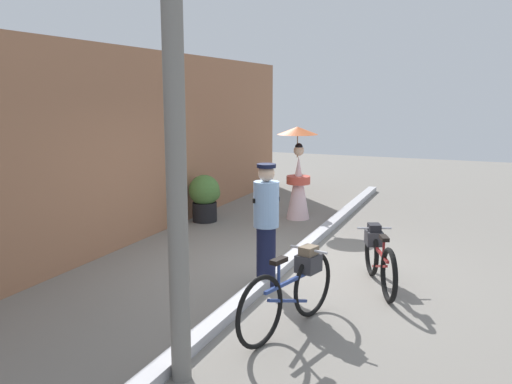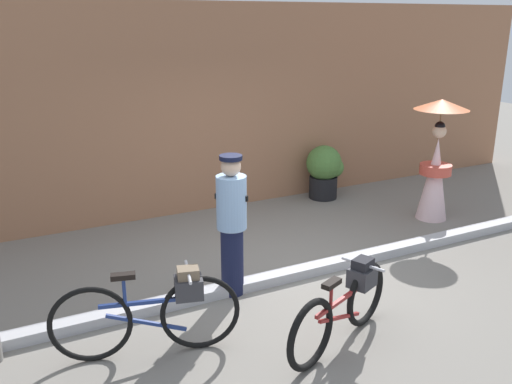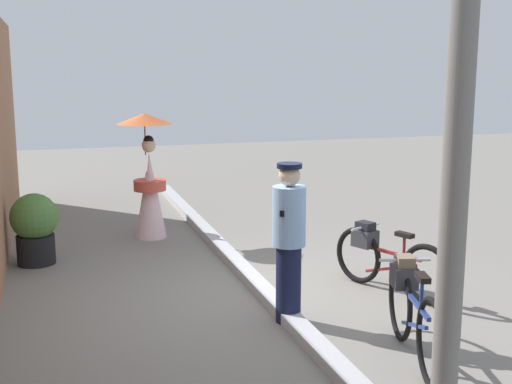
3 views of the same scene
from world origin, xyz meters
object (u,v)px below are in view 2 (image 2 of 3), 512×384
Objects in this scene: person_officer at (232,222)px; potted_plant_by_door at (325,170)px; bicycle_far_side at (344,304)px; person_with_parasol at (436,159)px; bicycle_near_officer at (155,311)px.

person_officer reaches higher than potted_plant_by_door.
person_officer reaches higher than bicycle_far_side.
potted_plant_by_door is (2.95, 2.50, -0.36)m from person_officer.
person_with_parasol is (3.35, 2.26, 0.57)m from bicycle_far_side.
potted_plant_by_door is at bearing 40.32° from person_officer.
bicycle_near_officer is at bearing -162.25° from person_with_parasol.
bicycle_near_officer is 5.25m from potted_plant_by_door.
person_with_parasol is 2.00× the size of potted_plant_by_door.
bicycle_near_officer is 1.83m from bicycle_far_side.
person_with_parasol reaches higher than potted_plant_by_door.
bicycle_near_officer is 5.33m from person_with_parasol.
bicycle_far_side is at bearing -68.26° from person_officer.
bicycle_far_side is (1.71, -0.64, -0.05)m from bicycle_near_officer.
person_with_parasol reaches higher than bicycle_far_side.
person_with_parasol is (3.91, 0.85, 0.09)m from person_officer.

